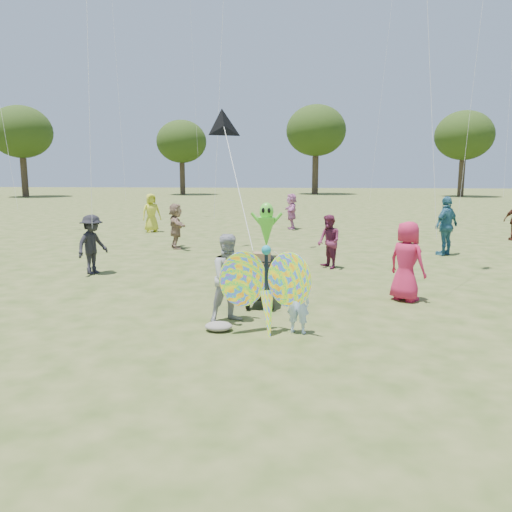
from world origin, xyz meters
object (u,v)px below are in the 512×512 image
(crowd_b, at_px, (92,244))
(crowd_e, at_px, (329,242))
(crowd_a, at_px, (407,261))
(alien_kite, at_px, (266,227))
(child_girl, at_px, (298,302))
(crowd_j, at_px, (291,211))
(adult_man, at_px, (230,278))
(crowd_d, at_px, (176,226))
(butterfly_kite, at_px, (267,290))
(jogging_stroller, at_px, (262,275))
(crowd_c, at_px, (446,226))
(crowd_g, at_px, (151,213))

(crowd_b, height_order, crowd_e, crowd_b)
(crowd_a, distance_m, crowd_b, 7.98)
(crowd_e, xyz_separation_m, alien_kite, (-1.88, 1.65, 0.22))
(child_girl, distance_m, crowd_j, 15.67)
(crowd_a, bearing_deg, crowd_e, -22.35)
(child_girl, bearing_deg, adult_man, -10.48)
(crowd_e, relative_size, crowd_j, 0.90)
(child_girl, distance_m, alien_kite, 7.60)
(child_girl, height_order, crowd_j, crowd_j)
(crowd_d, height_order, alien_kite, alien_kite)
(crowd_a, bearing_deg, alien_kite, -11.96)
(crowd_j, relative_size, butterfly_kite, 0.97)
(adult_man, height_order, jogging_stroller, adult_man)
(adult_man, relative_size, crowd_c, 0.84)
(child_girl, distance_m, crowd_a, 3.28)
(crowd_e, bearing_deg, crowd_d, -149.25)
(crowd_e, bearing_deg, butterfly_kite, -40.05)
(child_girl, bearing_deg, crowd_j, -74.56)
(adult_man, distance_m, jogging_stroller, 1.31)
(alien_kite, bearing_deg, jogging_stroller, -86.62)
(crowd_b, xyz_separation_m, crowd_j, (4.96, 11.21, 0.05))
(crowd_b, distance_m, jogging_stroller, 5.44)
(crowd_b, xyz_separation_m, crowd_e, (6.26, 1.40, -0.03))
(adult_man, bearing_deg, crowd_j, 56.00)
(child_girl, relative_size, crowd_c, 0.56)
(crowd_b, distance_m, butterfly_kite, 6.71)
(crowd_a, xyz_separation_m, crowd_j, (-2.74, 13.28, 0.00))
(crowd_a, xyz_separation_m, crowd_g, (-9.00, 11.43, 0.03))
(crowd_a, bearing_deg, crowd_g, -6.68)
(crowd_g, bearing_deg, crowd_b, -114.71)
(crowd_j, xyz_separation_m, butterfly_kite, (0.00, -15.72, -0.10))
(adult_man, height_order, crowd_g, crowd_g)
(child_girl, height_order, alien_kite, alien_kite)
(child_girl, distance_m, crowd_d, 10.08)
(crowd_b, relative_size, alien_kite, 0.90)
(crowd_d, bearing_deg, crowd_a, -157.86)
(jogging_stroller, bearing_deg, butterfly_kite, -79.42)
(jogging_stroller, bearing_deg, crowd_g, 119.62)
(crowd_b, height_order, crowd_d, crowd_d)
(crowd_j, bearing_deg, crowd_g, -79.64)
(crowd_e, bearing_deg, jogging_stroller, -48.17)
(crowd_c, xyz_separation_m, crowd_e, (-3.89, -2.66, -0.20))
(crowd_e, bearing_deg, child_girl, -35.27)
(child_girl, height_order, crowd_c, crowd_c)
(crowd_d, bearing_deg, crowd_j, -53.31)
(crowd_e, distance_m, alien_kite, 2.51)
(adult_man, height_order, crowd_c, crowd_c)
(crowd_e, relative_size, butterfly_kite, 0.87)
(crowd_g, bearing_deg, crowd_c, -57.39)
(child_girl, bearing_deg, crowd_b, -25.59)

